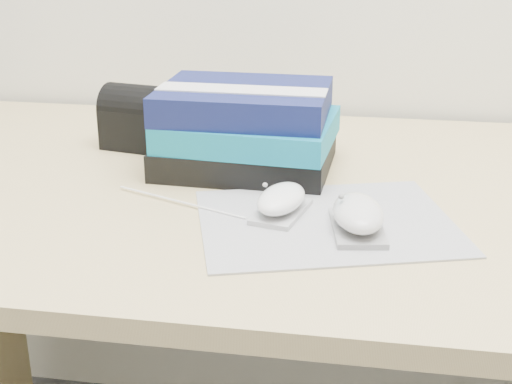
% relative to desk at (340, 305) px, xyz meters
% --- Properties ---
extents(desk, '(1.60, 0.80, 0.73)m').
position_rel_desk_xyz_m(desk, '(0.00, 0.00, 0.00)').
color(desk, tan).
rests_on(desk, ground).
extents(mousepad, '(0.39, 0.34, 0.00)m').
position_rel_desk_xyz_m(mousepad, '(-0.02, -0.19, 0.24)').
color(mousepad, gray).
rests_on(mousepad, desk).
extents(mouse_rear, '(0.08, 0.11, 0.04)m').
position_rel_desk_xyz_m(mouse_rear, '(-0.08, -0.18, 0.26)').
color(mouse_rear, '#AFAFB2').
rests_on(mouse_rear, mousepad).
extents(mouse_front, '(0.08, 0.12, 0.05)m').
position_rel_desk_xyz_m(mouse_front, '(0.02, -0.22, 0.26)').
color(mouse_front, gray).
rests_on(mouse_front, mousepad).
extents(usb_cable, '(0.20, 0.09, 0.00)m').
position_rel_desk_xyz_m(usb_cable, '(-0.22, -0.16, 0.24)').
color(usb_cable, white).
rests_on(usb_cable, mousepad).
extents(book_stack, '(0.28, 0.23, 0.13)m').
position_rel_desk_xyz_m(book_stack, '(-0.16, 0.01, 0.30)').
color(book_stack, black).
rests_on(book_stack, desk).
extents(pouch, '(0.13, 0.10, 0.11)m').
position_rel_desk_xyz_m(pouch, '(-0.36, 0.08, 0.29)').
color(pouch, black).
rests_on(pouch, desk).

